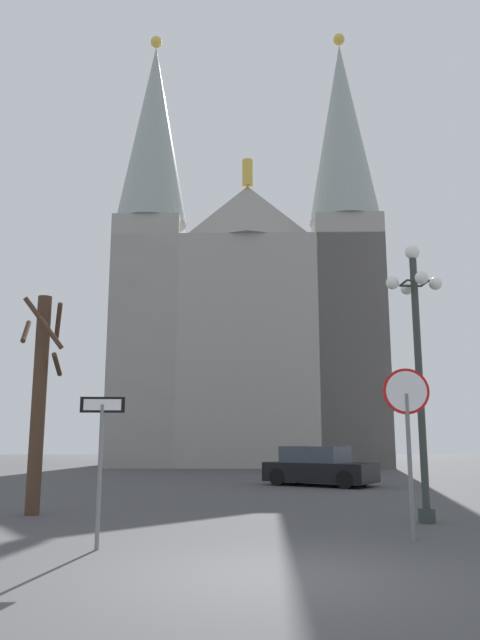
% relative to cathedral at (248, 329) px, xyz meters
% --- Properties ---
extents(ground_plane, '(120.00, 120.00, 0.00)m').
position_rel_cathedral_xyz_m(ground_plane, '(-2.19, -33.63, -9.22)').
color(ground_plane, '#424244').
extents(cathedral, '(18.21, 15.34, 29.62)m').
position_rel_cathedral_xyz_m(cathedral, '(0.00, 0.00, 0.00)').
color(cathedral, gray).
rests_on(cathedral, ground).
extents(stop_sign, '(0.84, 0.14, 3.04)m').
position_rel_cathedral_xyz_m(stop_sign, '(0.73, -30.93, -7.07)').
color(stop_sign, slate).
rests_on(stop_sign, ground).
extents(one_way_arrow_sign, '(0.75, 0.07, 2.46)m').
position_rel_cathedral_xyz_m(one_way_arrow_sign, '(-4.69, -31.53, -7.62)').
color(one_way_arrow_sign, slate).
rests_on(one_way_arrow_sign, ground).
extents(street_lamp, '(1.30, 1.30, 6.15)m').
position_rel_cathedral_xyz_m(street_lamp, '(1.77, -28.74, -5.54)').
color(street_lamp, '#2D3833').
rests_on(street_lamp, ground).
extents(bare_tree, '(1.14, 1.12, 5.24)m').
position_rel_cathedral_xyz_m(bare_tree, '(-6.98, -26.90, -6.44)').
color(bare_tree, '#473323').
rests_on(bare_tree, ground).
extents(parked_car_near_black, '(4.36, 3.89, 1.45)m').
position_rel_cathedral_xyz_m(parked_car_near_black, '(1.36, -18.46, -8.54)').
color(parked_car_near_black, black).
rests_on(parked_car_near_black, ground).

